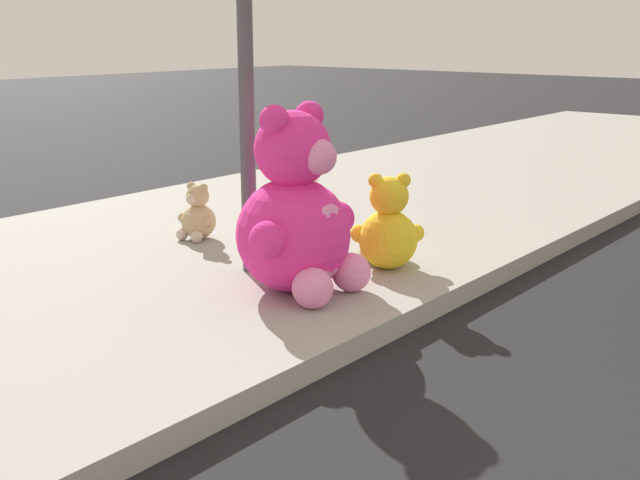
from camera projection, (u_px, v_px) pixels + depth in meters
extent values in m
cube|color=#9E9B93|center=(72.00, 291.00, 5.66)|extent=(28.00, 4.40, 0.15)
cylinder|color=#4C4C51|center=(245.00, 49.00, 5.48)|extent=(0.11, 0.11, 3.20)
sphere|color=#F22D93|center=(293.00, 235.00, 5.35)|extent=(0.78, 0.78, 0.78)
ellipsoid|color=pink|center=(327.00, 241.00, 5.19)|extent=(0.44, 0.19, 0.51)
sphere|color=#F22D93|center=(293.00, 149.00, 5.20)|extent=(0.51, 0.51, 0.51)
sphere|color=pink|center=(319.00, 157.00, 5.08)|extent=(0.23, 0.23, 0.23)
sphere|color=#F22D93|center=(309.00, 115.00, 5.29)|extent=(0.20, 0.20, 0.20)
sphere|color=#F22D93|center=(337.00, 218.00, 5.57)|extent=(0.24, 0.24, 0.24)
sphere|color=pink|center=(351.00, 272.00, 5.39)|extent=(0.27, 0.27, 0.27)
sphere|color=#F22D93|center=(274.00, 120.00, 5.01)|extent=(0.20, 0.20, 0.20)
sphere|color=#F22D93|center=(268.00, 240.00, 5.00)|extent=(0.24, 0.24, 0.24)
sphere|color=pink|center=(313.00, 288.00, 5.06)|extent=(0.27, 0.27, 0.27)
sphere|color=yellow|center=(388.00, 239.00, 5.90)|extent=(0.44, 0.44, 0.44)
ellipsoid|color=#F0DB80|center=(386.00, 234.00, 6.05)|extent=(0.23, 0.25, 0.29)
sphere|color=yellow|center=(389.00, 196.00, 5.81)|extent=(0.29, 0.29, 0.29)
sphere|color=#F0DB80|center=(387.00, 195.00, 5.94)|extent=(0.13, 0.13, 0.13)
sphere|color=yellow|center=(376.00, 181.00, 5.78)|extent=(0.11, 0.11, 0.11)
sphere|color=yellow|center=(359.00, 234.00, 5.93)|extent=(0.14, 0.14, 0.14)
sphere|color=#F0DB80|center=(369.00, 251.00, 6.11)|extent=(0.15, 0.15, 0.15)
sphere|color=yellow|center=(403.00, 180.00, 5.79)|extent=(0.11, 0.11, 0.11)
sphere|color=yellow|center=(415.00, 233.00, 5.95)|extent=(0.14, 0.14, 0.14)
sphere|color=#F0DB80|center=(400.00, 251.00, 6.12)|extent=(0.15, 0.15, 0.15)
sphere|color=white|center=(301.00, 219.00, 6.59)|extent=(0.42, 0.42, 0.42)
ellipsoid|color=white|center=(284.00, 217.00, 6.63)|extent=(0.25, 0.17, 0.28)
sphere|color=white|center=(301.00, 181.00, 6.50)|extent=(0.28, 0.28, 0.28)
sphere|color=white|center=(288.00, 182.00, 6.54)|extent=(0.13, 0.13, 0.13)
sphere|color=white|center=(297.00, 170.00, 6.39)|extent=(0.11, 0.11, 0.11)
sphere|color=white|center=(287.00, 220.00, 6.41)|extent=(0.13, 0.13, 0.13)
sphere|color=white|center=(276.00, 237.00, 6.57)|extent=(0.15, 0.15, 0.15)
sphere|color=white|center=(305.00, 166.00, 6.57)|extent=(0.11, 0.11, 0.11)
sphere|color=white|center=(303.00, 209.00, 6.78)|extent=(0.13, 0.13, 0.13)
sphere|color=white|center=(286.00, 230.00, 6.78)|extent=(0.15, 0.15, 0.15)
sphere|color=tan|center=(199.00, 221.00, 6.76)|extent=(0.30, 0.30, 0.30)
ellipsoid|color=beige|center=(190.00, 224.00, 6.67)|extent=(0.08, 0.17, 0.19)
sphere|color=tan|center=(198.00, 196.00, 6.70)|extent=(0.19, 0.19, 0.19)
sphere|color=beige|center=(191.00, 199.00, 6.64)|extent=(0.09, 0.09, 0.09)
sphere|color=tan|center=(203.00, 188.00, 6.65)|extent=(0.07, 0.07, 0.07)
sphere|color=tan|center=(208.00, 222.00, 6.65)|extent=(0.09, 0.09, 0.09)
sphere|color=beige|center=(197.00, 237.00, 6.64)|extent=(0.10, 0.10, 0.10)
sphere|color=tan|center=(191.00, 186.00, 6.72)|extent=(0.07, 0.07, 0.07)
sphere|color=tan|center=(183.00, 218.00, 6.80)|extent=(0.09, 0.09, 0.09)
sphere|color=beige|center=(182.00, 234.00, 6.73)|extent=(0.10, 0.10, 0.10)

